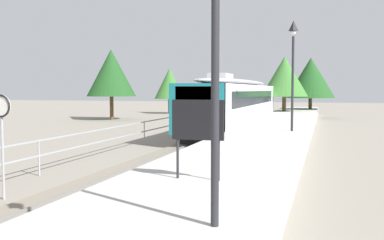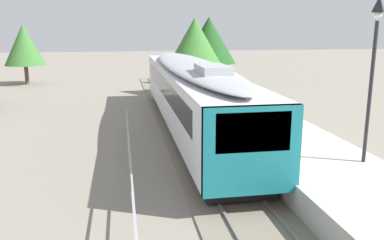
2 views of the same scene
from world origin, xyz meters
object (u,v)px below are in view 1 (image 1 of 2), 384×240
Objects in this scene: platform_lamp_mid_platform at (293,55)px; platform_notice_board at (198,123)px; speed_limit_sign at (1,120)px; commuter_train at (237,101)px.

platform_notice_board is (-1.19, -12.40, -2.44)m from platform_lamp_mid_platform.
platform_lamp_mid_platform is 1.91× the size of speed_limit_sign.
speed_limit_sign is at bearing -96.02° from commuter_train.
speed_limit_sign is at bearing 178.83° from platform_notice_board.
platform_lamp_mid_platform is (4.42, -8.45, 2.47)m from commuter_train.
commuter_train reaches higher than speed_limit_sign.
speed_limit_sign is (-2.19, -20.75, -0.02)m from commuter_train.
commuter_train is 7.24× the size of speed_limit_sign.
commuter_train is 21.11m from platform_notice_board.
platform_notice_board is at bearing -95.46° from platform_lamp_mid_platform.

